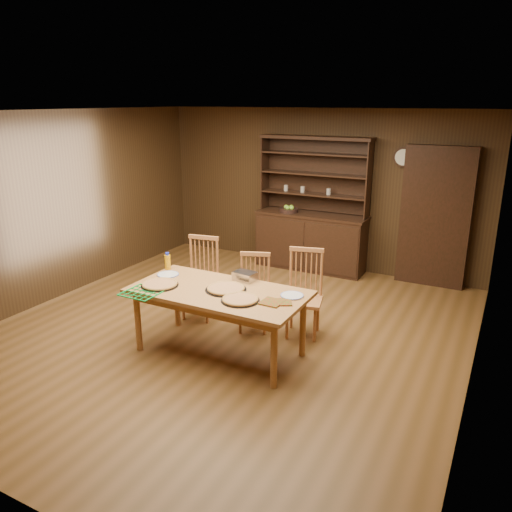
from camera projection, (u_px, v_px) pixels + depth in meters
The scene contains 20 objects.
floor at pixel (226, 332), 6.11m from camera, with size 6.00×6.00×0.00m, color brown.
room_shell at pixel (224, 206), 5.64m from camera, with size 6.00×6.00×6.00m.
china_hutch at pixel (311, 234), 8.26m from camera, with size 1.84×0.52×2.17m.
doorway at pixel (435, 217), 7.41m from camera, with size 1.00×0.18×2.10m, color black.
wall_clock at pixel (403, 157), 7.44m from camera, with size 0.30×0.05×0.30m.
dining_table at pixel (219, 297), 5.42m from camera, with size 1.92×0.96×0.75m.
chair_left at pixel (202, 274), 6.45m from camera, with size 0.50×0.48×1.06m.
chair_center at pixel (254, 289), 6.11m from camera, with size 0.50×0.48×0.95m.
chair_right at pixel (304, 289), 5.95m from camera, with size 0.52×0.50×1.05m.
pizza_left at pixel (160, 284), 5.52m from camera, with size 0.41×0.41×0.04m.
pizza_right at pixel (240, 299), 5.11m from camera, with size 0.40×0.40×0.04m.
pizza_center at pixel (226, 289), 5.40m from camera, with size 0.45×0.45×0.04m.
cooling_rack at pixel (142, 292), 5.32m from camera, with size 0.37×0.37×0.02m, color #0C9D36, non-canonical shape.
plate_left at pixel (168, 274), 5.86m from camera, with size 0.26×0.26×0.02m.
plate_right at pixel (292, 295), 5.23m from camera, with size 0.25×0.25×0.02m.
foil_dish at pixel (245, 276), 5.69m from camera, with size 0.25×0.18×0.10m, color silver.
juice_bottle at pixel (168, 262), 6.04m from camera, with size 0.07×0.07×0.21m.
pot_holder_a at pixel (282, 302), 5.06m from camera, with size 0.19×0.19×0.01m, color #A21512.
pot_holder_b at pixel (272, 302), 5.06m from camera, with size 0.21×0.21×0.02m, color #A21512.
fruit_bowl at pixel (289, 210), 8.25m from camera, with size 0.31×0.31×0.12m.
Camera 1 is at (2.89, -4.75, 2.72)m, focal length 35.00 mm.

